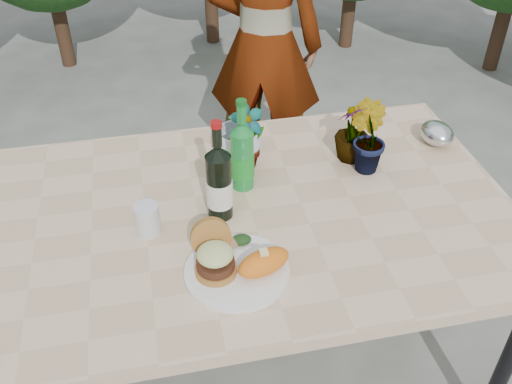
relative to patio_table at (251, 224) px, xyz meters
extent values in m
plane|color=#62625D|center=(0.00, 0.00, -0.69)|extent=(80.00, 80.00, 0.00)
cube|color=beige|center=(0.00, 0.00, 0.04)|extent=(1.60, 1.00, 0.04)
cylinder|color=black|center=(0.72, -0.42, -0.34)|extent=(0.05, 0.05, 0.71)
cylinder|color=black|center=(-0.72, 0.42, -0.34)|extent=(0.05, 0.05, 0.71)
cylinder|color=black|center=(0.72, 0.42, -0.34)|extent=(0.05, 0.05, 0.71)
cylinder|color=#382316|center=(-0.80, 2.80, -0.48)|extent=(0.10, 0.10, 0.42)
cylinder|color=#382316|center=(0.30, 3.00, -0.44)|extent=(0.10, 0.10, 0.50)
cylinder|color=#382316|center=(1.30, 2.70, -0.50)|extent=(0.10, 0.10, 0.38)
cylinder|color=#382316|center=(2.20, 2.10, -0.47)|extent=(0.10, 0.10, 0.44)
cylinder|color=white|center=(-0.09, -0.25, 0.06)|extent=(0.28, 0.28, 0.01)
cylinder|color=#B7722D|center=(-0.14, -0.25, 0.08)|extent=(0.11, 0.11, 0.02)
cylinder|color=#472314|center=(-0.14, -0.25, 0.10)|extent=(0.10, 0.10, 0.02)
ellipsoid|color=beige|center=(-0.14, -0.25, 0.14)|extent=(0.10, 0.10, 0.04)
cylinder|color=#B7722D|center=(-0.14, -0.17, 0.13)|extent=(0.11, 0.06, 0.11)
ellipsoid|color=orange|center=(-0.02, -0.27, 0.10)|extent=(0.17, 0.12, 0.06)
ellipsoid|color=olive|center=(-0.09, -0.16, 0.08)|extent=(0.04, 0.04, 0.02)
ellipsoid|color=#193814|center=(-0.06, -0.15, 0.09)|extent=(0.06, 0.04, 0.03)
cylinder|color=black|center=(-0.09, 0.00, 0.16)|extent=(0.07, 0.07, 0.21)
cylinder|color=white|center=(-0.09, 0.00, 0.14)|extent=(0.08, 0.08, 0.08)
cone|color=black|center=(-0.09, 0.00, 0.28)|extent=(0.07, 0.07, 0.03)
cylinder|color=black|center=(-0.09, 0.00, 0.33)|extent=(0.03, 0.03, 0.06)
cylinder|color=maroon|center=(-0.09, 0.00, 0.37)|extent=(0.03, 0.03, 0.01)
cylinder|color=#167D30|center=(0.00, 0.12, 0.16)|extent=(0.07, 0.07, 0.20)
cylinder|color=#198C26|center=(0.00, 0.12, 0.14)|extent=(0.07, 0.07, 0.08)
cone|color=#167D30|center=(0.00, 0.12, 0.27)|extent=(0.07, 0.07, 0.03)
cylinder|color=#167D30|center=(0.00, 0.12, 0.32)|extent=(0.03, 0.03, 0.06)
cylinder|color=#0C5919|center=(0.00, 0.12, 0.36)|extent=(0.03, 0.03, 0.01)
cylinder|color=silver|center=(-0.30, -0.04, 0.10)|extent=(0.07, 0.07, 0.09)
imported|color=#1E561D|center=(0.04, 0.22, 0.17)|extent=(0.14, 0.12, 0.23)
imported|color=#1F551D|center=(0.41, 0.14, 0.18)|extent=(0.15, 0.16, 0.24)
imported|color=#236020|center=(0.39, 0.20, 0.16)|extent=(0.16, 0.16, 0.21)
imported|color=silver|center=(0.01, 0.26, 0.12)|extent=(0.19, 0.19, 0.12)
ellipsoid|color=silver|center=(0.71, 0.23, 0.10)|extent=(0.13, 0.15, 0.08)
imported|color=#A17450|center=(0.30, 1.15, 0.06)|extent=(0.65, 0.54, 1.51)
camera|label=1|loc=(-0.26, -1.29, 1.16)|focal=40.00mm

